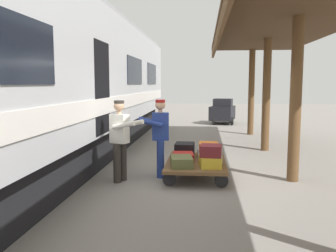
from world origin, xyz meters
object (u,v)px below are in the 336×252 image
luggage_cart (196,163)px  suitcase_olive_duffel (182,162)px  train_car (36,83)px  porter_by_door (120,138)px  suitcase_gray_aluminum (209,156)px  baggage_tug (222,112)px  suitcase_orange_carryall (209,146)px  suitcase_cream_canvas (209,151)px  suitcase_red_plastic (183,157)px  suitcase_yellow_case (210,162)px  suitcase_maroon_trunk (211,151)px  porter_in_overalls (159,135)px  suitcase_black_hardshell (185,149)px

luggage_cart → suitcase_olive_duffel: 0.67m
train_car → porter_by_door: bearing=168.2°
suitcase_gray_aluminum → porter_by_door: 2.00m
porter_by_door → baggage_tug: 11.62m
suitcase_orange_carryall → baggage_tug: size_ratio=0.25×
suitcase_cream_canvas → suitcase_gray_aluminum: bearing=90.0°
luggage_cart → suitcase_orange_carryall: bearing=175.8°
suitcase_gray_aluminum → suitcase_red_plastic: size_ratio=1.12×
suitcase_red_plastic → suitcase_olive_duffel: bearing=90.0°
suitcase_olive_duffel → baggage_tug: baggage_tug is taller
luggage_cart → suitcase_yellow_case: bearing=116.5°
suitcase_red_plastic → suitcase_maroon_trunk: bearing=135.8°
baggage_tug → suitcase_gray_aluminum: bearing=85.7°
suitcase_gray_aluminum → baggage_tug: size_ratio=0.33×
train_car → suitcase_cream_canvas: 4.22m
suitcase_gray_aluminum → porter_by_door: (1.85, 0.61, 0.46)m
suitcase_cream_canvas → baggage_tug: 10.15m
suitcase_olive_duffel → porter_in_overalls: size_ratio=0.36×
suitcase_red_plastic → porter_in_overalls: bearing=14.8°
suitcase_yellow_case → suitcase_cream_canvas: bearing=-90.0°
luggage_cart → suitcase_maroon_trunk: size_ratio=4.60×
luggage_cart → suitcase_gray_aluminum: suitcase_gray_aluminum is taller
train_car → suitcase_olive_duffel: (-3.25, 0.38, -1.61)m
suitcase_gray_aluminum → suitcase_orange_carryall: size_ratio=1.35×
luggage_cart → suitcase_yellow_case: suitcase_yellow_case is taller
suitcase_gray_aluminum → suitcase_olive_duffel: 0.82m
suitcase_cream_canvas → suitcase_black_hardshell: (0.58, 0.00, 0.03)m
suitcase_red_plastic → porter_by_door: size_ratio=0.33×
suitcase_maroon_trunk → suitcase_orange_carryall: bearing=-86.1°
train_car → suitcase_yellow_case: bearing=174.3°
luggage_cart → baggage_tug: bearing=-95.9°
baggage_tug → porter_in_overalls: bearing=80.0°
suitcase_olive_duffel → porter_in_overalls: bearing=-40.9°
suitcase_black_hardshell → baggage_tug: (-1.39, -10.12, 0.13)m
suitcase_olive_duffel → suitcase_cream_canvas: bearing=-116.5°
baggage_tug → suitcase_cream_canvas: bearing=85.4°
suitcase_maroon_trunk → porter_by_door: porter_by_door is taller
luggage_cart → suitcase_cream_canvas: suitcase_cream_canvas is taller
luggage_cart → suitcase_black_hardshell: 0.68m
suitcase_red_plastic → porter_by_door: 1.50m
suitcase_gray_aluminum → suitcase_cream_canvas: bearing=-90.0°
suitcase_cream_canvas → luggage_cart: bearing=63.5°
suitcase_olive_duffel → porter_by_door: (1.27, 0.03, 0.48)m
train_car → suitcase_olive_duffel: 3.65m
suitcase_yellow_case → baggage_tug: bearing=-94.1°
porter_in_overalls → baggage_tug: 11.01m
suitcase_gray_aluminum → train_car: bearing=2.9°
suitcase_gray_aluminum → porter_in_overalls: porter_in_overalls is taller
suitcase_cream_canvas → porter_in_overalls: bearing=33.2°
luggage_cart → suitcase_cream_canvas: 0.67m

